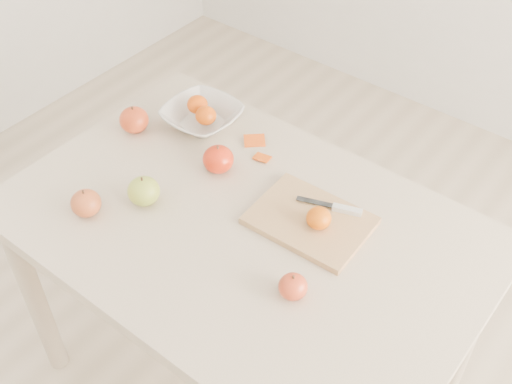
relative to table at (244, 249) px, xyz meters
The scene contains 15 objects.
ground 0.65m from the table, ahead, with size 3.50×3.50×0.00m, color #C6B293.
table is the anchor object (origin of this frame).
cutting_board 0.20m from the table, 38.08° to the left, with size 0.29×0.21×0.02m, color tan.
board_tangerine 0.23m from the table, 29.90° to the left, with size 0.06×0.06×0.05m, color #CD5A07.
fruit_bowl 0.44m from the table, 145.63° to the left, with size 0.22×0.22×0.05m, color silver.
bowl_tangerine_near 0.48m from the table, 146.37° to the left, with size 0.06×0.06×0.05m, color #DA4107.
bowl_tangerine_far 0.42m from the table, 144.96° to the left, with size 0.06×0.06×0.05m, color #CB5707.
orange_peel_a 0.34m from the table, 123.43° to the left, with size 0.06×0.04×0.00m, color #D04A0E.
orange_peel_b 0.27m from the table, 117.22° to the left, with size 0.04×0.04×0.00m, color #EB5810.
paring_knife 0.28m from the table, 44.28° to the left, with size 0.17×0.07×0.01m.
apple_green 0.30m from the table, 158.49° to the right, with size 0.08×0.08×0.08m, color olive.
apple_red_e 0.28m from the table, 24.95° to the right, with size 0.07×0.07×0.06m, color #A7170F.
apple_red_a 0.25m from the table, 147.63° to the left, with size 0.08×0.08×0.08m, color #A60A04.
apple_red_d 0.42m from the table, 147.01° to the right, with size 0.08×0.08×0.07m, color maroon.
apple_red_b 0.51m from the table, 168.85° to the left, with size 0.09×0.09×0.08m, color #9B0809.
Camera 1 is at (0.71, -0.85, 1.91)m, focal length 45.00 mm.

